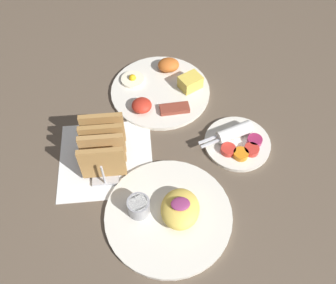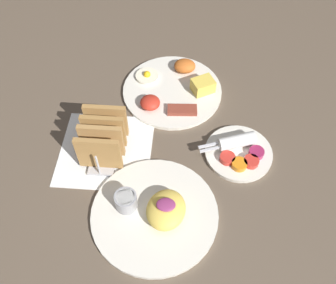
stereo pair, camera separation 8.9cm
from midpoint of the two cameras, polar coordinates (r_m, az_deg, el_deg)
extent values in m
plane|color=brown|center=(0.90, 2.52, -2.69)|extent=(3.00, 3.00, 0.00)
cube|color=white|center=(0.91, -6.74, -1.42)|extent=(0.22, 0.22, 0.00)
cylinder|color=silver|center=(1.03, 3.06, 7.66)|extent=(0.27, 0.27, 0.01)
cube|color=#E5C64C|center=(1.02, 7.85, 8.37)|extent=(0.07, 0.07, 0.04)
ellipsoid|color=#C66023|center=(1.07, 5.00, 11.33)|extent=(0.06, 0.05, 0.03)
cylinder|color=#F4EACC|center=(1.05, -0.79, 9.86)|extent=(0.06, 0.06, 0.01)
sphere|color=yellow|center=(1.05, -0.79, 10.10)|extent=(0.02, 0.02, 0.02)
ellipsoid|color=red|center=(0.97, -0.14, 5.86)|extent=(0.05, 0.05, 0.03)
cube|color=brown|center=(0.97, 4.81, 4.73)|extent=(0.08, 0.04, 0.01)
cylinder|color=silver|center=(0.92, 13.42, -1.83)|extent=(0.16, 0.16, 0.01)
cylinder|color=red|center=(0.89, 11.87, -2.80)|extent=(0.04, 0.04, 0.01)
cylinder|color=orange|center=(0.89, 13.63, -3.53)|extent=(0.04, 0.04, 0.01)
cylinder|color=red|center=(0.90, 15.33, -3.09)|extent=(0.04, 0.04, 0.01)
cylinder|color=#99234C|center=(0.92, 16.04, -1.77)|extent=(0.04, 0.04, 0.01)
cylinder|color=white|center=(0.91, 13.18, -0.08)|extent=(0.09, 0.06, 0.03)
cube|color=silver|center=(0.89, 9.26, -1.31)|extent=(0.05, 0.02, 0.00)
cube|color=silver|center=(0.89, 9.00, -0.70)|extent=(0.05, 0.02, 0.00)
cylinder|color=silver|center=(0.82, 1.09, -11.15)|extent=(0.27, 0.27, 0.01)
ellipsoid|color=#EAC651|center=(0.80, 2.93, -10.50)|extent=(0.10, 0.11, 0.04)
ellipsoid|color=#8C3366|center=(0.77, 3.00, -9.76)|extent=(0.04, 0.03, 0.01)
cylinder|color=#99999E|center=(0.80, -3.27, -9.20)|extent=(0.05, 0.05, 0.04)
cylinder|color=white|center=(0.79, -3.32, -8.67)|extent=(0.04, 0.04, 0.01)
cube|color=#B7B7BC|center=(0.91, -6.76, -1.26)|extent=(0.06, 0.15, 0.01)
cube|color=#A77941|center=(0.84, -7.57, -1.95)|extent=(0.10, 0.01, 0.10)
cube|color=#AE8048|center=(0.86, -7.24, -0.19)|extent=(0.10, 0.01, 0.10)
cube|color=#A4763E|center=(0.88, -6.93, 1.50)|extent=(0.10, 0.01, 0.10)
cube|color=#A77941|center=(0.90, -6.63, 3.12)|extent=(0.10, 0.01, 0.10)
cylinder|color=#B7B7BC|center=(0.84, -7.69, -3.74)|extent=(0.01, 0.01, 0.07)
cylinder|color=#B7B7BC|center=(0.92, -6.35, 3.61)|extent=(0.01, 0.01, 0.07)
camera|label=1|loc=(0.04, -87.13, 3.93)|focal=40.00mm
camera|label=2|loc=(0.04, 92.87, -3.93)|focal=40.00mm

